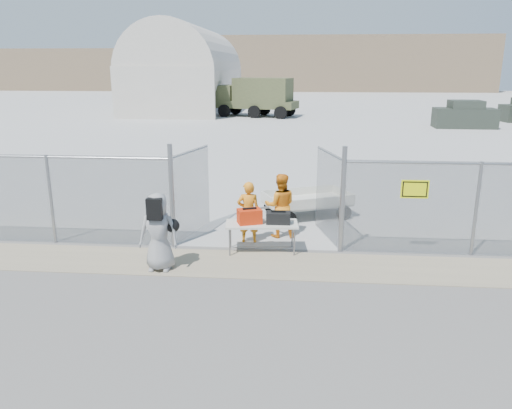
# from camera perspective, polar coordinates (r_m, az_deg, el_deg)

# --- Properties ---
(ground) EXTENTS (160.00, 160.00, 0.00)m
(ground) POSITION_cam_1_polar(r_m,az_deg,el_deg) (10.18, -0.98, -9.02)
(ground) COLOR #585454
(tarmac_inside) EXTENTS (160.00, 80.00, 0.01)m
(tarmac_inside) POSITION_cam_1_polar(r_m,az_deg,el_deg) (51.39, 3.92, 10.85)
(tarmac_inside) COLOR #AAAAA8
(tarmac_inside) RESTS_ON ground
(dirt_strip) EXTENTS (44.00, 1.60, 0.01)m
(dirt_strip) POSITION_cam_1_polar(r_m,az_deg,el_deg) (11.09, -0.45, -6.84)
(dirt_strip) COLOR gray
(dirt_strip) RESTS_ON ground
(distant_hills) EXTENTS (140.00, 6.00, 9.00)m
(distant_hills) POSITION_cam_1_polar(r_m,az_deg,el_deg) (87.30, 7.89, 15.64)
(distant_hills) COLOR #7F684F
(distant_hills) RESTS_ON ground
(chain_link_fence) EXTENTS (40.00, 0.20, 2.20)m
(chain_link_fence) POSITION_cam_1_polar(r_m,az_deg,el_deg) (11.68, -0.00, 0.00)
(chain_link_fence) COLOR gray
(chain_link_fence) RESTS_ON ground
(quonset_hangar) EXTENTS (9.00, 18.00, 8.00)m
(quonset_hangar) POSITION_cam_1_polar(r_m,az_deg,el_deg) (50.41, -7.90, 15.20)
(quonset_hangar) COLOR beige
(quonset_hangar) RESTS_ON ground
(folding_table) EXTENTS (1.73, 0.86, 0.71)m
(folding_table) POSITION_cam_1_polar(r_m,az_deg,el_deg) (11.71, 0.66, -3.79)
(folding_table) COLOR beige
(folding_table) RESTS_ON ground
(orange_bag) EXTENTS (0.63, 0.52, 0.34)m
(orange_bag) POSITION_cam_1_polar(r_m,az_deg,el_deg) (11.54, -0.74, -1.35)
(orange_bag) COLOR red
(orange_bag) RESTS_ON folding_table
(black_duffel) EXTENTS (0.56, 0.33, 0.27)m
(black_duffel) POSITION_cam_1_polar(r_m,az_deg,el_deg) (11.55, 2.57, -1.52)
(black_duffel) COLOR black
(black_duffel) RESTS_ON folding_table
(security_worker_left) EXTENTS (0.59, 0.41, 1.54)m
(security_worker_left) POSITION_cam_1_polar(r_m,az_deg,el_deg) (12.22, -0.86, -0.89)
(security_worker_left) COLOR orange
(security_worker_left) RESTS_ON ground
(security_worker_right) EXTENTS (0.86, 0.70, 1.65)m
(security_worker_right) POSITION_cam_1_polar(r_m,az_deg,el_deg) (12.62, 2.78, -0.13)
(security_worker_right) COLOR orange
(security_worker_right) RESTS_ON ground
(visitor) EXTENTS (0.83, 0.54, 1.69)m
(visitor) POSITION_cam_1_polar(r_m,az_deg,el_deg) (10.75, -11.08, -3.11)
(visitor) COLOR gray
(visitor) RESTS_ON ground
(utility_trailer) EXTENTS (3.50, 2.73, 0.76)m
(utility_trailer) POSITION_cam_1_polar(r_m,az_deg,el_deg) (14.52, 5.83, 0.09)
(utility_trailer) COLOR beige
(utility_trailer) RESTS_ON ground
(military_truck) EXTENTS (7.17, 4.14, 3.22)m
(military_truck) POSITION_cam_1_polar(r_m,az_deg,el_deg) (43.34, 0.13, 12.14)
(military_truck) COLOR #4B512F
(military_truck) RESTS_ON ground
(parked_vehicle_near) EXTENTS (4.16, 1.96, 1.86)m
(parked_vehicle_near) POSITION_cam_1_polar(r_m,az_deg,el_deg) (38.21, 22.76, 9.45)
(parked_vehicle_near) COLOR #2E362D
(parked_vehicle_near) RESTS_ON ground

